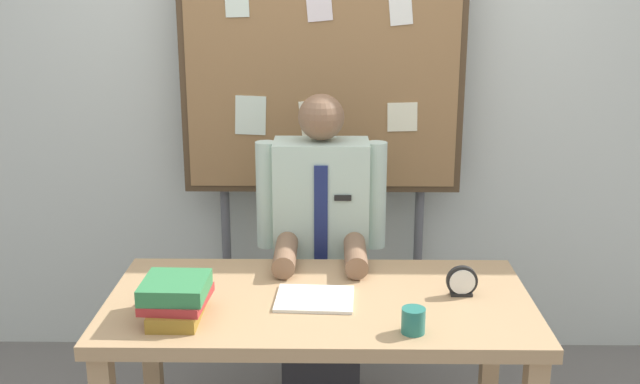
{
  "coord_description": "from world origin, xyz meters",
  "views": [
    {
      "loc": [
        0.03,
        -2.51,
        1.88
      ],
      "look_at": [
        0.0,
        0.17,
        1.11
      ],
      "focal_mm": 42.37,
      "sensor_mm": 36.0,
      "label": 1
    }
  ],
  "objects_px": {
    "desk": "(319,323)",
    "desk_clock": "(462,282)",
    "person": "(321,267)",
    "bulletin_board": "(322,66)",
    "book_stack": "(176,298)",
    "open_notebook": "(315,299)",
    "coffee_mug": "(413,321)"
  },
  "relations": [
    {
      "from": "desk",
      "to": "coffee_mug",
      "type": "distance_m",
      "value": 0.43
    },
    {
      "from": "book_stack",
      "to": "desk_clock",
      "type": "distance_m",
      "value": 1.02
    },
    {
      "from": "book_stack",
      "to": "coffee_mug",
      "type": "relative_size",
      "value": 3.19
    },
    {
      "from": "person",
      "to": "coffee_mug",
      "type": "bearing_deg",
      "value": -69.48
    },
    {
      "from": "desk",
      "to": "bulletin_board",
      "type": "height_order",
      "value": "bulletin_board"
    },
    {
      "from": "book_stack",
      "to": "coffee_mug",
      "type": "distance_m",
      "value": 0.8
    },
    {
      "from": "bulletin_board",
      "to": "desk",
      "type": "bearing_deg",
      "value": -90.0
    },
    {
      "from": "desk",
      "to": "open_notebook",
      "type": "xyz_separation_m",
      "value": [
        -0.02,
        -0.02,
        0.1
      ]
    },
    {
      "from": "open_notebook",
      "to": "coffee_mug",
      "type": "relative_size",
      "value": 3.25
    },
    {
      "from": "desk",
      "to": "open_notebook",
      "type": "height_order",
      "value": "open_notebook"
    },
    {
      "from": "person",
      "to": "bulletin_board",
      "type": "xyz_separation_m",
      "value": [
        -0.0,
        0.39,
        0.82
      ]
    },
    {
      "from": "person",
      "to": "desk",
      "type": "bearing_deg",
      "value": -90.0
    },
    {
      "from": "person",
      "to": "open_notebook",
      "type": "xyz_separation_m",
      "value": [
        -0.02,
        -0.58,
        0.11
      ]
    },
    {
      "from": "bulletin_board",
      "to": "book_stack",
      "type": "xyz_separation_m",
      "value": [
        -0.48,
        -1.11,
        -0.65
      ]
    },
    {
      "from": "open_notebook",
      "to": "desk_clock",
      "type": "distance_m",
      "value": 0.54
    },
    {
      "from": "person",
      "to": "desk_clock",
      "type": "bearing_deg",
      "value": -45.56
    },
    {
      "from": "person",
      "to": "coffee_mug",
      "type": "xyz_separation_m",
      "value": [
        0.31,
        -0.83,
        0.14
      ]
    },
    {
      "from": "desk",
      "to": "book_stack",
      "type": "height_order",
      "value": "book_stack"
    },
    {
      "from": "coffee_mug",
      "to": "desk",
      "type": "bearing_deg",
      "value": 138.93
    },
    {
      "from": "coffee_mug",
      "to": "person",
      "type": "bearing_deg",
      "value": 110.52
    },
    {
      "from": "coffee_mug",
      "to": "book_stack",
      "type": "bearing_deg",
      "value": 172.33
    },
    {
      "from": "person",
      "to": "open_notebook",
      "type": "bearing_deg",
      "value": -91.63
    },
    {
      "from": "desk",
      "to": "book_stack",
      "type": "distance_m",
      "value": 0.54
    },
    {
      "from": "bulletin_board",
      "to": "coffee_mug",
      "type": "bearing_deg",
      "value": -75.73
    },
    {
      "from": "book_stack",
      "to": "person",
      "type": "bearing_deg",
      "value": 56.11
    },
    {
      "from": "desk_clock",
      "to": "book_stack",
      "type": "bearing_deg",
      "value": -169.1
    },
    {
      "from": "bulletin_board",
      "to": "person",
      "type": "bearing_deg",
      "value": -89.99
    },
    {
      "from": "desk",
      "to": "desk_clock",
      "type": "bearing_deg",
      "value": 3.29
    },
    {
      "from": "person",
      "to": "coffee_mug",
      "type": "distance_m",
      "value": 0.89
    },
    {
      "from": "book_stack",
      "to": "desk_clock",
      "type": "height_order",
      "value": "book_stack"
    },
    {
      "from": "open_notebook",
      "to": "desk_clock",
      "type": "relative_size",
      "value": 2.44
    },
    {
      "from": "desk",
      "to": "desk_clock",
      "type": "relative_size",
      "value": 13.49
    }
  ]
}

